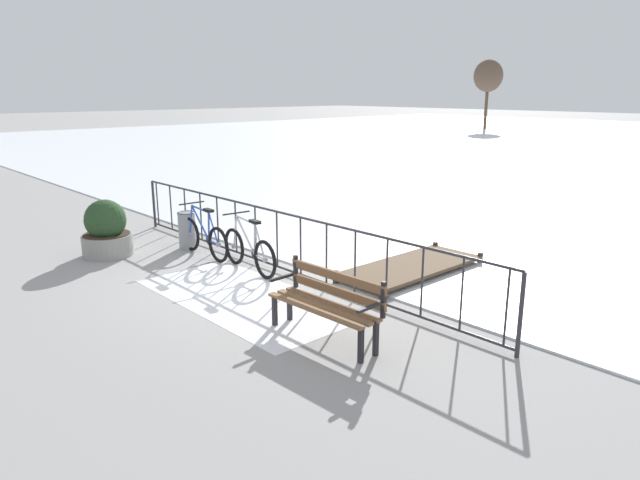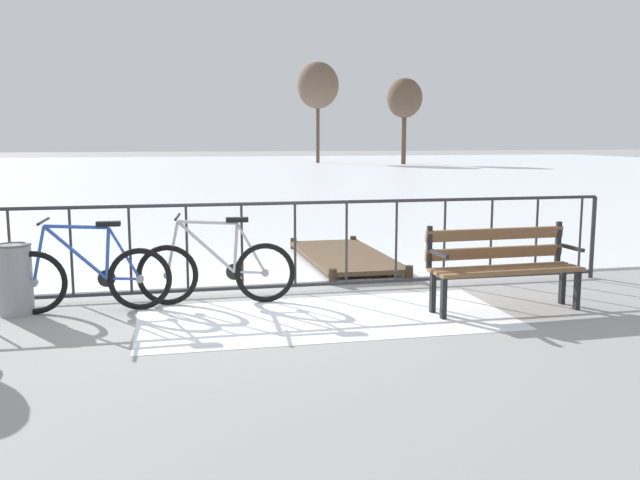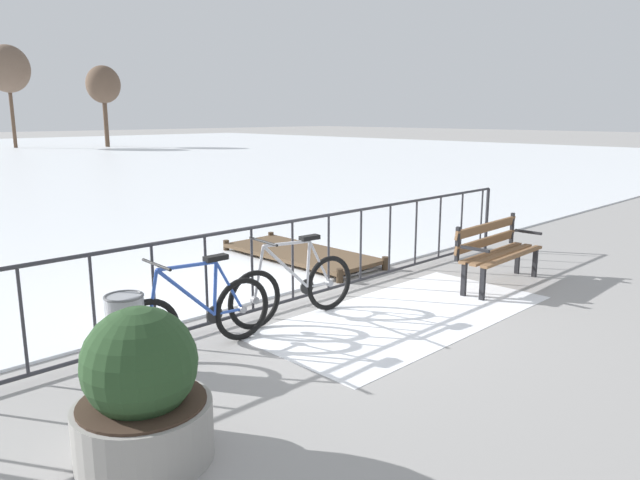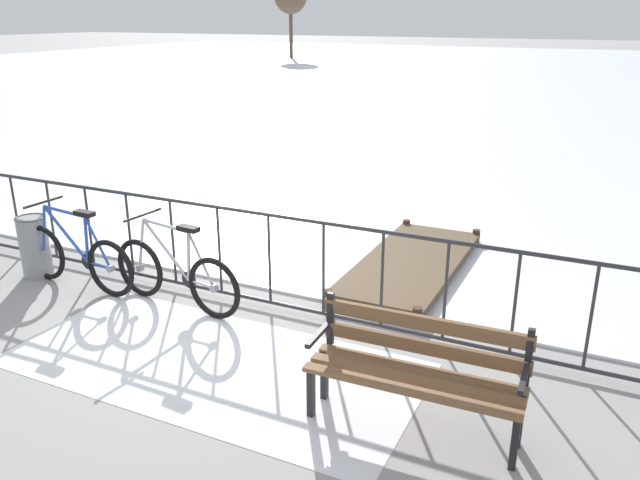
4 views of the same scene
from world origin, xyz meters
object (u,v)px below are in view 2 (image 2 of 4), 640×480
bicycle_near_railing (217,270)px  park_bench (502,261)px  bicycle_second (88,277)px  trash_bin (15,279)px

bicycle_near_railing → park_bench: bearing=-16.9°
bicycle_near_railing → bicycle_second: size_ratio=1.00×
trash_bin → bicycle_near_railing: bearing=0.6°
bicycle_near_railing → park_bench: 3.04m
bicycle_second → trash_bin: (-0.71, 0.06, 0.00)m
bicycle_near_railing → bicycle_second: 1.33m
park_bench → trash_bin: park_bench is taller
bicycle_second → park_bench: 4.31m
bicycle_near_railing → bicycle_second: same height
park_bench → trash_bin: 5.02m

